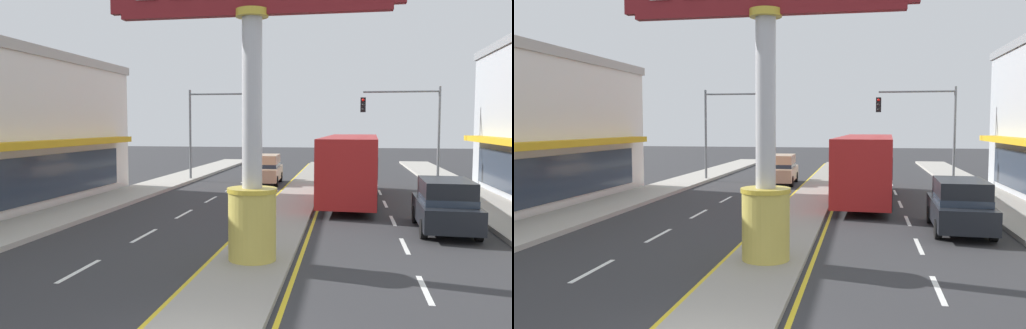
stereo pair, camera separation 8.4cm
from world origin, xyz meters
The scene contains 10 objects.
median_strip centered at (0.00, 18.00, 0.07)m, with size 2.14×52.00×0.14m, color gray.
sidewalk_left centered at (-9.04, 16.00, 0.09)m, with size 2.75×60.00×0.18m, color #ADA89E.
sidewalk_right centered at (9.04, 16.00, 0.09)m, with size 2.75×60.00×0.18m, color #ADA89E.
lane_markings centered at (0.00, 16.65, 0.00)m, with size 8.88×52.00×0.01m.
district_sign centered at (0.00, 6.22, 4.53)m, with size 7.92×1.38×8.39m.
traffic_light_left_side centered at (-6.30, 26.30, 4.25)m, with size 4.86×0.46×6.20m.
traffic_light_right_side centered at (6.30, 25.79, 4.25)m, with size 4.86×0.46×6.20m.
bus_near_right_lane centered at (2.72, 18.84, 1.87)m, with size 3.01×11.30×3.26m.
suv_far_right_lane centered at (6.02, 11.70, 0.98)m, with size 2.07×4.66×1.90m.
suv_near_left_lane centered at (-2.72, 25.35, 0.98)m, with size 2.09×4.66×1.90m.
Camera 1 is at (2.56, -7.45, 3.84)m, focal length 36.11 mm.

